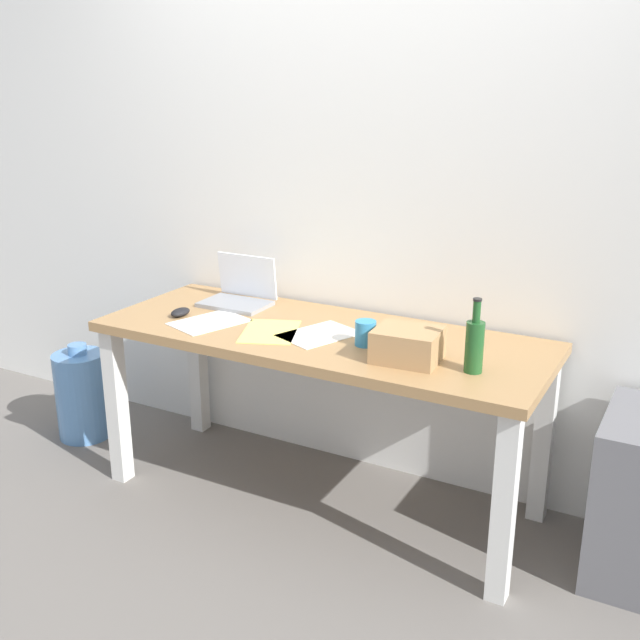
{
  "coord_description": "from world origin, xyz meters",
  "views": [
    {
      "loc": [
        1.35,
        -2.47,
        1.7
      ],
      "look_at": [
        0.0,
        0.0,
        0.79
      ],
      "focal_mm": 42.09,
      "sensor_mm": 36.0,
      "label": 1
    }
  ],
  "objects_px": {
    "desk": "(320,356)",
    "coffee_mug": "(366,333)",
    "computer_mouse": "(180,312)",
    "water_cooler_jug": "(82,395)",
    "beer_bottle": "(475,344)",
    "laptop_left": "(239,294)",
    "cardboard_box": "(408,345)"
  },
  "relations": [
    {
      "from": "coffee_mug",
      "to": "computer_mouse",
      "type": "bearing_deg",
      "value": -176.78
    },
    {
      "from": "laptop_left",
      "to": "water_cooler_jug",
      "type": "height_order",
      "value": "laptop_left"
    },
    {
      "from": "computer_mouse",
      "to": "coffee_mug",
      "type": "xyz_separation_m",
      "value": [
        0.84,
        0.05,
        0.03
      ]
    },
    {
      "from": "laptop_left",
      "to": "cardboard_box",
      "type": "xyz_separation_m",
      "value": [
        0.92,
        -0.29,
        0.01
      ]
    },
    {
      "from": "laptop_left",
      "to": "coffee_mug",
      "type": "bearing_deg",
      "value": -16.97
    },
    {
      "from": "laptop_left",
      "to": "beer_bottle",
      "type": "height_order",
      "value": "beer_bottle"
    },
    {
      "from": "laptop_left",
      "to": "water_cooler_jug",
      "type": "distance_m",
      "value": 1.01
    },
    {
      "from": "desk",
      "to": "computer_mouse",
      "type": "bearing_deg",
      "value": -170.89
    },
    {
      "from": "cardboard_box",
      "to": "water_cooler_jug",
      "type": "bearing_deg",
      "value": 177.64
    },
    {
      "from": "beer_bottle",
      "to": "water_cooler_jug",
      "type": "relative_size",
      "value": 0.54
    },
    {
      "from": "desk",
      "to": "beer_bottle",
      "type": "relative_size",
      "value": 6.92
    },
    {
      "from": "cardboard_box",
      "to": "coffee_mug",
      "type": "height_order",
      "value": "cardboard_box"
    },
    {
      "from": "desk",
      "to": "coffee_mug",
      "type": "relative_size",
      "value": 19.08
    },
    {
      "from": "computer_mouse",
      "to": "laptop_left",
      "type": "bearing_deg",
      "value": 68.32
    },
    {
      "from": "beer_bottle",
      "to": "water_cooler_jug",
      "type": "bearing_deg",
      "value": 178.06
    },
    {
      "from": "desk",
      "to": "computer_mouse",
      "type": "height_order",
      "value": "computer_mouse"
    },
    {
      "from": "beer_bottle",
      "to": "coffee_mug",
      "type": "height_order",
      "value": "beer_bottle"
    },
    {
      "from": "water_cooler_jug",
      "to": "cardboard_box",
      "type": "bearing_deg",
      "value": -2.36
    },
    {
      "from": "desk",
      "to": "laptop_left",
      "type": "xyz_separation_m",
      "value": [
        -0.5,
        0.17,
        0.15
      ]
    },
    {
      "from": "beer_bottle",
      "to": "laptop_left",
      "type": "bearing_deg",
      "value": 166.06
    },
    {
      "from": "laptop_left",
      "to": "beer_bottle",
      "type": "bearing_deg",
      "value": -13.94
    },
    {
      "from": "computer_mouse",
      "to": "beer_bottle",
      "type": "bearing_deg",
      "value": 1.28
    },
    {
      "from": "beer_bottle",
      "to": "computer_mouse",
      "type": "distance_m",
      "value": 1.28
    },
    {
      "from": "beer_bottle",
      "to": "coffee_mug",
      "type": "relative_size",
      "value": 2.76
    },
    {
      "from": "desk",
      "to": "laptop_left",
      "type": "distance_m",
      "value": 0.55
    },
    {
      "from": "computer_mouse",
      "to": "water_cooler_jug",
      "type": "height_order",
      "value": "computer_mouse"
    },
    {
      "from": "desk",
      "to": "coffee_mug",
      "type": "bearing_deg",
      "value": -13.08
    },
    {
      "from": "computer_mouse",
      "to": "cardboard_box",
      "type": "height_order",
      "value": "cardboard_box"
    },
    {
      "from": "cardboard_box",
      "to": "water_cooler_jug",
      "type": "distance_m",
      "value": 1.82
    },
    {
      "from": "computer_mouse",
      "to": "water_cooler_jug",
      "type": "relative_size",
      "value": 0.21
    },
    {
      "from": "cardboard_box",
      "to": "coffee_mug",
      "type": "xyz_separation_m",
      "value": [
        -0.2,
        0.07,
        -0.01
      ]
    },
    {
      "from": "laptop_left",
      "to": "cardboard_box",
      "type": "distance_m",
      "value": 0.97
    }
  ]
}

